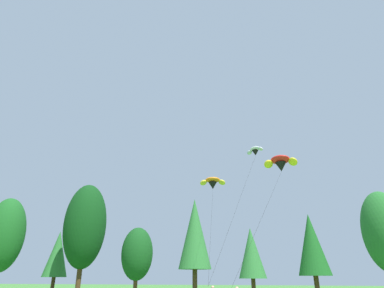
% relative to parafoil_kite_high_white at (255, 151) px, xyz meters
% --- Properties ---
extents(treeline_tree_a, '(5.35, 5.35, 13.13)m').
position_rel_parafoil_kite_high_white_xyz_m(treeline_tree_a, '(-36.06, 2.81, -8.22)').
color(treeline_tree_a, '#472D19').
rests_on(treeline_tree_a, ground_plane).
extents(treeline_tree_b, '(3.55, 3.55, 8.87)m').
position_rel_parafoil_kite_high_white_xyz_m(treeline_tree_b, '(-30.85, 8.15, -10.61)').
color(treeline_tree_b, '#472D19').
rests_on(treeline_tree_b, ground_plane).
extents(treeline_tree_c, '(5.88, 5.88, 15.12)m').
position_rel_parafoil_kite_high_white_xyz_m(treeline_tree_c, '(-25.03, 5.52, -7.01)').
color(treeline_tree_c, '#472D19').
rests_on(treeline_tree_c, ground_plane).
extents(treeline_tree_d, '(4.10, 4.10, 8.52)m').
position_rel_parafoil_kite_high_white_xyz_m(treeline_tree_d, '(-16.54, 5.11, -11.01)').
color(treeline_tree_d, '#472D19').
rests_on(treeline_tree_d, ground_plane).
extents(treeline_tree_e, '(4.35, 4.35, 12.51)m').
position_rel_parafoil_kite_high_white_xyz_m(treeline_tree_e, '(-9.29, 7.44, -8.34)').
color(treeline_tree_e, '#472D19').
rests_on(treeline_tree_e, ground_plane).
extents(treeline_tree_f, '(3.41, 3.41, 8.21)m').
position_rel_parafoil_kite_high_white_xyz_m(treeline_tree_f, '(-1.77, 6.82, -11.03)').
color(treeline_tree_f, '#472D19').
rests_on(treeline_tree_f, ground_plane).
extents(treeline_tree_g, '(3.66, 3.66, 9.35)m').
position_rel_parafoil_kite_high_white_xyz_m(treeline_tree_g, '(5.39, 4.97, -10.31)').
color(treeline_tree_g, '#472D19').
rests_on(treeline_tree_g, ground_plane).
extents(parafoil_kite_high_white, '(4.62, 12.50, 15.16)m').
position_rel_parafoil_kite_high_white_xyz_m(parafoil_kite_high_white, '(0.00, 0.00, 0.00)').
color(parafoil_kite_high_white, white).
extents(parafoil_kite_mid_red_yellow, '(6.00, 12.80, 12.97)m').
position_rel_parafoil_kite_high_white_xyz_m(parafoil_kite_mid_red_yellow, '(2.72, -2.29, -2.49)').
color(parafoil_kite_mid_red_yellow, red).
extents(parafoil_kite_far_orange, '(5.35, 21.40, 14.41)m').
position_rel_parafoil_kite_high_white_xyz_m(parafoil_kite_far_orange, '(-6.91, 8.88, -1.02)').
color(parafoil_kite_far_orange, orange).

